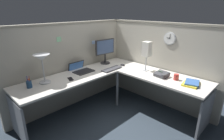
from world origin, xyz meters
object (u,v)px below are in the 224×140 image
object	(u,v)px
computer_mouse	(123,65)
wall_clock	(170,39)
laptop	(80,69)
desk_lamp_dome	(42,60)
monitor	(105,49)
desk_lamp_paper	(147,50)
keyboard	(112,69)
cell_phone	(70,79)
coffee_mug	(176,77)
book_stack	(191,83)
pen_cup	(29,84)
office_phone	(162,75)

from	to	relation	value
computer_mouse	wall_clock	bearing A→B (deg)	-63.10
laptop	desk_lamp_dome	size ratio (longest dim) A/B	0.88
monitor	desk_lamp_paper	world-z (taller)	desk_lamp_paper
computer_mouse	keyboard	bearing A→B (deg)	-177.66
monitor	cell_phone	size ratio (longest dim) A/B	3.47
monitor	coffee_mug	world-z (taller)	monitor
coffee_mug	wall_clock	world-z (taller)	wall_clock
laptop	wall_clock	bearing A→B (deg)	-43.89
desk_lamp_dome	coffee_mug	distance (m)	2.07
desk_lamp_paper	coffee_mug	distance (m)	0.69
book_stack	desk_lamp_paper	world-z (taller)	desk_lamp_paper
desk_lamp_dome	cell_phone	size ratio (longest dim) A/B	3.09
pen_cup	cell_phone	size ratio (longest dim) A/B	1.25
laptop	desk_lamp_dome	bearing A→B (deg)	-174.84
pen_cup	coffee_mug	world-z (taller)	pen_cup
desk_lamp_dome	coffee_mug	world-z (taller)	desk_lamp_dome
book_stack	cell_phone	bearing A→B (deg)	128.05
book_stack	desk_lamp_paper	distance (m)	0.93
computer_mouse	book_stack	distance (m)	1.34
computer_mouse	book_stack	bearing A→B (deg)	-88.93
desk_lamp_paper	office_phone	bearing A→B (deg)	-101.31
cell_phone	wall_clock	xyz separation A→B (m)	(1.50, -0.88, 0.58)
keyboard	desk_lamp_paper	distance (m)	0.72
laptop	computer_mouse	world-z (taller)	laptop
cell_phone	desk_lamp_paper	xyz separation A→B (m)	(1.20, -0.62, 0.38)
computer_mouse	desk_lamp_dome	world-z (taller)	desk_lamp_dome
book_stack	desk_lamp_dome	bearing A→B (deg)	132.61
laptop	computer_mouse	bearing A→B (deg)	-24.92
desk_lamp_paper	laptop	bearing A→B (deg)	135.15
book_stack	coffee_mug	size ratio (longest dim) A/B	3.33
computer_mouse	desk_lamp_dome	xyz separation A→B (m)	(-1.47, 0.29, 0.35)
keyboard	desk_lamp_paper	size ratio (longest dim) A/B	0.81
monitor	pen_cup	bearing A→B (deg)	-176.70
coffee_mug	wall_clock	distance (m)	0.72
monitor	computer_mouse	xyz separation A→B (m)	(0.13, -0.36, -0.28)
keyboard	desk_lamp_paper	xyz separation A→B (m)	(0.40, -0.47, 0.37)
pen_cup	coffee_mug	size ratio (longest dim) A/B	1.88
pen_cup	office_phone	size ratio (longest dim) A/B	0.79
monitor	book_stack	bearing A→B (deg)	-84.66
office_phone	desk_lamp_paper	bearing A→B (deg)	78.69
monitor	desk_lamp_paper	size ratio (longest dim) A/B	0.94
laptop	keyboard	world-z (taller)	laptop
computer_mouse	office_phone	bearing A→B (deg)	-89.79
keyboard	desk_lamp_dome	bearing A→B (deg)	163.32
coffee_mug	wall_clock	size ratio (longest dim) A/B	0.44
laptop	keyboard	xyz separation A→B (m)	(0.45, -0.37, -0.01)
book_stack	coffee_mug	distance (m)	0.25
keyboard	desk_lamp_dome	world-z (taller)	desk_lamp_dome
desk_lamp_paper	pen_cup	bearing A→B (deg)	157.05
pen_cup	wall_clock	size ratio (longest dim) A/B	0.82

